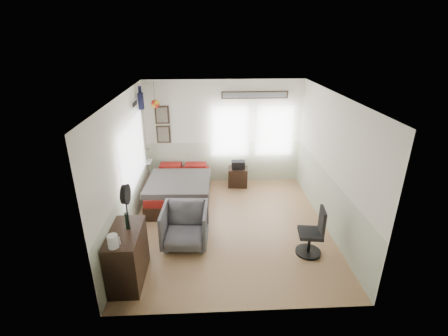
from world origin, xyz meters
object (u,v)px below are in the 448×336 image
(bed, at_px, (180,189))
(dresser, at_px, (127,256))
(armchair, at_px, (185,226))
(nightstand, at_px, (238,177))
(task_chair, at_px, (313,236))

(bed, xyz_separation_m, dresser, (-0.64, -2.65, 0.15))
(armchair, relative_size, nightstand, 1.75)
(armchair, height_order, task_chair, task_chair)
(bed, height_order, task_chair, task_chair)
(armchair, xyz_separation_m, task_chair, (2.31, -0.42, -0.01))
(nightstand, bearing_deg, bed, -146.74)
(dresser, height_order, armchair, dresser)
(dresser, xyz_separation_m, nightstand, (2.08, 3.40, -0.20))
(bed, relative_size, dresser, 2.01)
(armchair, bearing_deg, bed, 101.12)
(dresser, bearing_deg, task_chair, 8.86)
(bed, xyz_separation_m, task_chair, (2.53, -2.16, 0.07))
(armchair, distance_m, task_chair, 2.35)
(bed, relative_size, armchair, 2.33)
(dresser, height_order, task_chair, task_chair)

